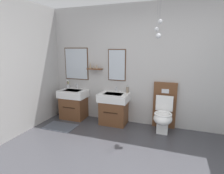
# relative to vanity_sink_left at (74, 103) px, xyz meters

# --- Properties ---
(wall_back) EXTENTS (5.08, 0.62, 2.63)m
(wall_back) POSITION_rel_vanity_sink_left_xyz_m (1.86, 0.26, 0.95)
(wall_back) COLOR #B7B5B2
(wall_back) RESTS_ON ground
(bath_mat) EXTENTS (0.68, 0.44, 0.01)m
(bath_mat) POSITION_rel_vanity_sink_left_xyz_m (0.00, -0.59, -0.37)
(bath_mat) COLOR #474C56
(bath_mat) RESTS_ON ground
(vanity_sink_left) EXTENTS (0.66, 0.49, 0.71)m
(vanity_sink_left) POSITION_rel_vanity_sink_left_xyz_m (0.00, 0.00, 0.00)
(vanity_sink_left) COLOR brown
(vanity_sink_left) RESTS_ON ground
(tap_on_left_sink) EXTENTS (0.03, 0.13, 0.11)m
(tap_on_left_sink) POSITION_rel_vanity_sink_left_xyz_m (-0.00, 0.18, 0.41)
(tap_on_left_sink) COLOR silver
(tap_on_left_sink) RESTS_ON vanity_sink_left
(vanity_sink_right) EXTENTS (0.66, 0.49, 0.71)m
(vanity_sink_right) POSITION_rel_vanity_sink_left_xyz_m (1.05, 0.00, 0.00)
(vanity_sink_right) COLOR brown
(vanity_sink_right) RESTS_ON ground
(tap_on_right_sink) EXTENTS (0.03, 0.13, 0.11)m
(tap_on_right_sink) POSITION_rel_vanity_sink_left_xyz_m (1.05, 0.18, 0.41)
(tap_on_right_sink) COLOR silver
(tap_on_right_sink) RESTS_ON vanity_sink_right
(toilet) EXTENTS (0.48, 0.62, 1.00)m
(toilet) POSITION_rel_vanity_sink_left_xyz_m (2.14, 0.00, 0.00)
(toilet) COLOR brown
(toilet) RESTS_ON ground
(toothbrush_cup) EXTENTS (0.07, 0.07, 0.21)m
(toothbrush_cup) POSITION_rel_vanity_sink_left_xyz_m (-0.25, 0.17, 0.40)
(toothbrush_cup) COLOR silver
(toothbrush_cup) RESTS_ON vanity_sink_left
(soap_dispenser) EXTENTS (0.06, 0.06, 0.17)m
(soap_dispenser) POSITION_rel_vanity_sink_left_xyz_m (1.31, 0.17, 0.41)
(soap_dispenser) COLOR gray
(soap_dispenser) RESTS_ON vanity_sink_right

